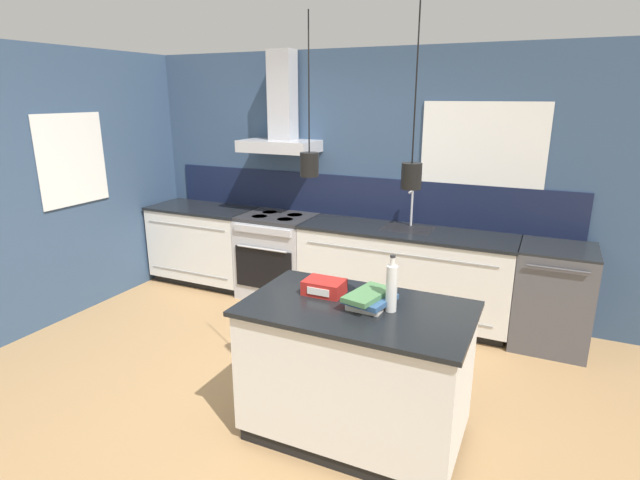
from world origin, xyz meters
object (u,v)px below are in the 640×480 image
at_px(oven_range, 278,256).
at_px(red_supply_box, 324,287).
at_px(bottle_on_island, 392,287).
at_px(dishwasher, 553,297).
at_px(book_stack, 369,299).

height_order(oven_range, red_supply_box, red_supply_box).
relative_size(bottle_on_island, red_supply_box, 1.37).
relative_size(dishwasher, bottle_on_island, 2.60).
relative_size(oven_range, red_supply_box, 3.58).
distance_m(dishwasher, red_supply_box, 2.32).
bearing_deg(dishwasher, red_supply_box, -127.93).
relative_size(bottle_on_island, book_stack, 0.96).
relative_size(oven_range, book_stack, 2.49).
bearing_deg(oven_range, book_stack, -47.41).
bearing_deg(dishwasher, book_stack, -119.71).
bearing_deg(book_stack, red_supply_box, 168.28).
height_order(dishwasher, bottle_on_island, bottle_on_island).
bearing_deg(oven_range, red_supply_box, -52.49).
height_order(oven_range, bottle_on_island, bottle_on_island).
xyz_separation_m(oven_range, book_stack, (1.70, -1.85, 0.50)).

